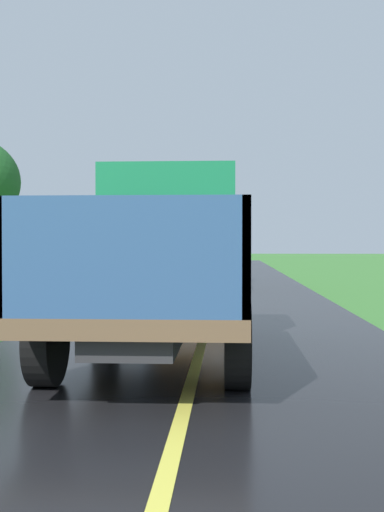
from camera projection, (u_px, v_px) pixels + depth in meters
name	position (u px, v px, depth m)	size (l,w,h in m)	color
banana_truck_near	(164.00, 256.00, 9.31)	(2.38, 5.82, 2.80)	#2D2D30
banana_truck_far	(198.00, 248.00, 23.40)	(2.38, 5.81, 2.80)	#2D2D30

